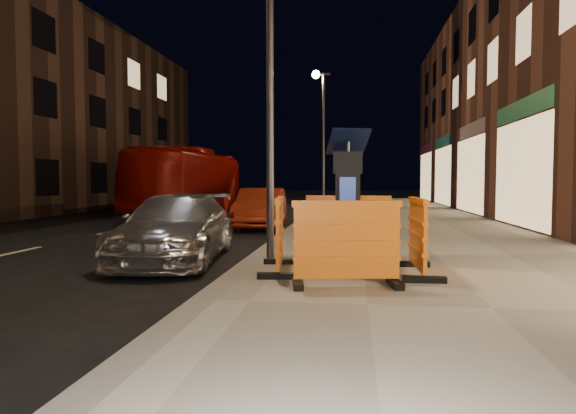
# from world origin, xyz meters

# --- Properties ---
(ground_plane) EXTENTS (120.00, 120.00, 0.00)m
(ground_plane) POSITION_xyz_m (0.00, 0.00, 0.00)
(ground_plane) COLOR black
(ground_plane) RESTS_ON ground
(sidewalk) EXTENTS (6.00, 60.00, 0.15)m
(sidewalk) POSITION_xyz_m (3.00, 0.00, 0.07)
(sidewalk) COLOR gray
(sidewalk) RESTS_ON ground
(kerb) EXTENTS (0.30, 60.00, 0.15)m
(kerb) POSITION_xyz_m (0.00, 0.00, 0.07)
(kerb) COLOR slate
(kerb) RESTS_ON ground
(parking_kiosk) EXTENTS (0.63, 0.63, 1.86)m
(parking_kiosk) POSITION_xyz_m (1.53, 1.81, 1.08)
(parking_kiosk) COLOR black
(parking_kiosk) RESTS_ON sidewalk
(barrier_front) EXTENTS (1.40, 0.75, 1.04)m
(barrier_front) POSITION_xyz_m (1.53, 0.86, 0.67)
(barrier_front) COLOR orange
(barrier_front) RESTS_ON sidewalk
(barrier_back) EXTENTS (1.34, 0.57, 1.04)m
(barrier_back) POSITION_xyz_m (1.53, 2.76, 0.67)
(barrier_back) COLOR orange
(barrier_back) RESTS_ON sidewalk
(barrier_kerbside) EXTENTS (0.68, 1.38, 1.04)m
(barrier_kerbside) POSITION_xyz_m (0.58, 1.81, 0.67)
(barrier_kerbside) COLOR orange
(barrier_kerbside) RESTS_ON sidewalk
(barrier_bldgside) EXTENTS (0.59, 1.35, 1.04)m
(barrier_bldgside) POSITION_xyz_m (2.48, 1.81, 0.67)
(barrier_bldgside) COLOR orange
(barrier_bldgside) RESTS_ON sidewalk
(car_silver) EXTENTS (2.03, 4.19, 1.17)m
(car_silver) POSITION_xyz_m (-1.51, 3.42, 0.00)
(car_silver) COLOR silver
(car_silver) RESTS_ON ground
(car_red) EXTENTS (1.43, 3.63, 1.18)m
(car_red) POSITION_xyz_m (-1.10, 9.61, 0.00)
(car_red) COLOR #9F2C18
(car_red) RESTS_ON ground
(bus_doubledecker) EXTENTS (2.45, 9.57, 2.65)m
(bus_doubledecker) POSITION_xyz_m (-5.11, 15.28, 0.00)
(bus_doubledecker) COLOR #810903
(bus_doubledecker) RESTS_ON ground
(street_lamp_mid) EXTENTS (0.12, 0.12, 6.00)m
(street_lamp_mid) POSITION_xyz_m (0.25, 3.00, 3.15)
(street_lamp_mid) COLOR #3F3F44
(street_lamp_mid) RESTS_ON sidewalk
(street_lamp_far) EXTENTS (0.12, 0.12, 6.00)m
(street_lamp_far) POSITION_xyz_m (0.25, 18.00, 3.15)
(street_lamp_far) COLOR #3F3F44
(street_lamp_far) RESTS_ON sidewalk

